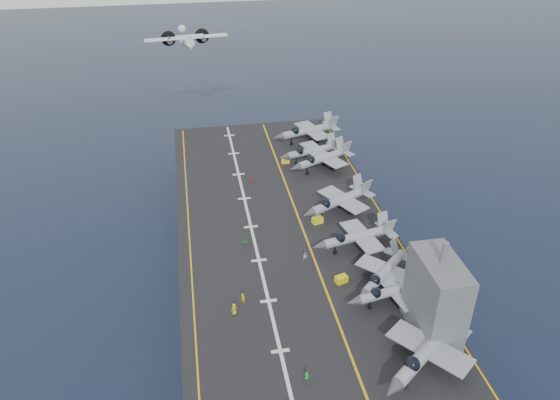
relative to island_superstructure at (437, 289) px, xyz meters
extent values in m
plane|color=#142135|center=(-15.00, 30.00, -17.90)|extent=(500.00, 500.00, 0.00)
cube|color=#56595E|center=(-15.00, 30.00, -12.90)|extent=(36.00, 90.00, 10.00)
cube|color=black|center=(-15.00, 30.00, -7.70)|extent=(38.00, 92.00, 0.40)
cube|color=gold|center=(-12.00, 30.00, -7.48)|extent=(0.35, 90.00, 0.02)
cube|color=silver|center=(-21.00, 30.00, -7.48)|extent=(0.50, 90.00, 0.02)
cube|color=gold|center=(-32.00, 30.00, -7.48)|extent=(0.25, 90.00, 0.02)
cube|color=gold|center=(3.50, 30.00, -7.48)|extent=(0.25, 90.00, 0.02)
imported|color=gold|center=(-26.25, 8.15, -6.57)|extent=(1.34, 1.22, 1.86)
imported|color=gold|center=(-24.74, 10.28, -6.60)|extent=(1.29, 1.25, 1.80)
imported|color=#268C33|center=(-22.65, 24.42, -6.66)|extent=(1.01, 1.19, 1.69)
imported|color=#C03A29|center=(-18.76, 46.20, -6.66)|extent=(0.86, 1.12, 1.67)
imported|color=#268C33|center=(-18.69, -5.59, -6.60)|extent=(1.27, 1.07, 1.79)
imported|color=silver|center=(-13.56, 18.59, -6.71)|extent=(1.03, 0.76, 1.59)
camera|label=1|loc=(-30.08, -50.77, 47.19)|focal=35.00mm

